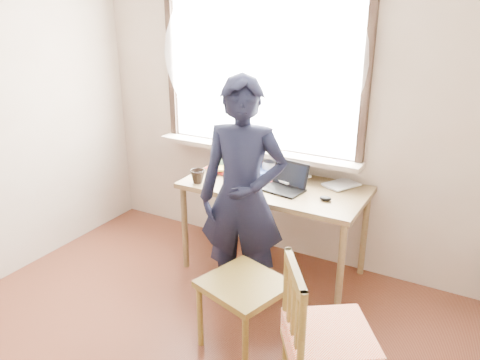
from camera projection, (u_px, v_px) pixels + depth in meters
The scene contains 13 objects.
room_shell at pixel (127, 108), 2.26m from camera, with size 3.52×4.02×2.61m.
desk at pixel (274, 194), 3.70m from camera, with size 1.43×0.72×0.77m.
laptop at pixel (286, 183), 3.57m from camera, with size 0.33×0.29×0.20m.
mug_white at pixel (270, 167), 3.90m from camera, with size 0.13×0.13×0.11m, color white.
mug_dark at pixel (198, 176), 3.70m from camera, with size 0.12×0.12×0.11m, color black.
mouse at pixel (326, 198), 3.38m from camera, with size 0.09×0.06×0.03m, color black.
desk_clutter at pixel (263, 172), 3.90m from camera, with size 0.57×0.53×0.05m.
book_a at pixel (244, 169), 3.99m from camera, with size 0.19×0.26×0.02m, color white.
book_b at pixel (333, 181), 3.72m from camera, with size 0.19×0.26×0.02m, color white.
picture_frame at pixel (224, 164), 3.97m from camera, with size 0.13×0.07×0.11m.
work_chair at pixel (244, 292), 2.93m from camera, with size 0.59×0.57×0.49m.
side_chair at pixel (326, 344), 2.36m from camera, with size 0.59×0.60×0.95m.
person at pixel (243, 197), 3.25m from camera, with size 0.62×0.40×1.69m, color black.
Camera 1 is at (1.55, -1.49, 2.12)m, focal length 35.00 mm.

